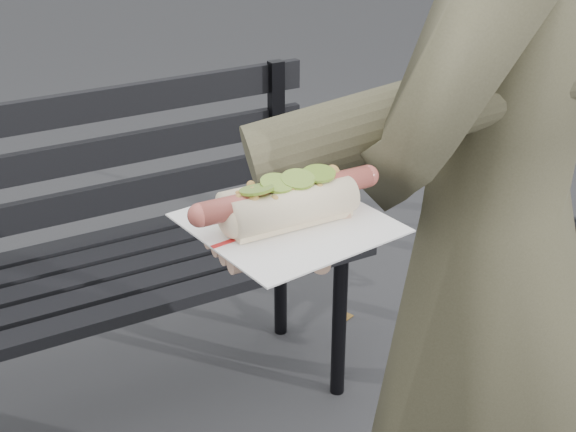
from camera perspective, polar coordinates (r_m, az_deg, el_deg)
name	(u,v)px	position (r m, az deg, el deg)	size (l,w,h in m)	color
park_bench	(52,253)	(2.04, -16.42, -2.55)	(1.50, 0.44, 0.88)	black
person	(491,258)	(1.28, 14.25, -2.93)	(0.63, 0.42, 1.74)	#4A4831
held_hotdog	(404,132)	(1.00, 8.24, 5.96)	(0.64, 0.32, 0.20)	#4A4831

